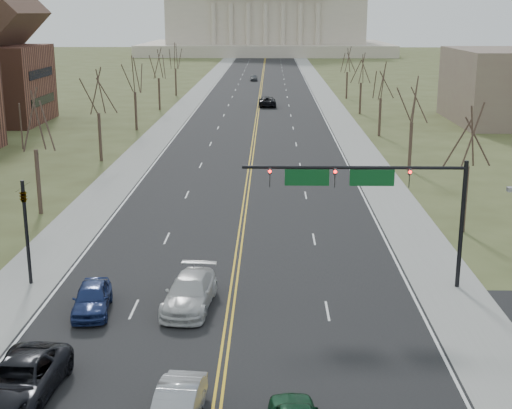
{
  "coord_description": "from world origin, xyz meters",
  "views": [
    {
      "loc": [
        2.04,
        -23.98,
        14.83
      ],
      "look_at": [
        1.12,
        19.86,
        3.0
      ],
      "focal_mm": 50.0,
      "sensor_mm": 36.0,
      "label": 1
    }
  ],
  "objects_px": {
    "signal_left": "(26,221)",
    "car_sb_inner_second": "(190,292)",
    "car_sb_inner_lead": "(177,407)",
    "car_sb_outer_lead": "(20,380)",
    "car_sb_outer_second": "(92,298)",
    "car_far_nb": "(267,101)",
    "car_far_sb": "(254,78)",
    "signal_mast": "(371,186)"
  },
  "relations": [
    {
      "from": "signal_left",
      "to": "car_sb_outer_second",
      "type": "xyz_separation_m",
      "value": [
        4.47,
        -3.88,
        -2.95
      ]
    },
    {
      "from": "car_sb_outer_second",
      "to": "car_far_sb",
      "type": "bearing_deg",
      "value": 80.59
    },
    {
      "from": "car_sb_inner_lead",
      "to": "car_sb_outer_second",
      "type": "bearing_deg",
      "value": 123.91
    },
    {
      "from": "car_sb_outer_second",
      "to": "car_sb_inner_second",
      "type": "bearing_deg",
      "value": 1.21
    },
    {
      "from": "car_sb_outer_lead",
      "to": "car_sb_inner_second",
      "type": "bearing_deg",
      "value": 61.56
    },
    {
      "from": "signal_left",
      "to": "car_sb_inner_second",
      "type": "height_order",
      "value": "signal_left"
    },
    {
      "from": "signal_mast",
      "to": "car_sb_inner_lead",
      "type": "height_order",
      "value": "signal_mast"
    },
    {
      "from": "car_sb_outer_lead",
      "to": "car_far_nb",
      "type": "height_order",
      "value": "car_far_nb"
    },
    {
      "from": "car_sb_inner_lead",
      "to": "car_sb_outer_second",
      "type": "distance_m",
      "value": 11.67
    },
    {
      "from": "signal_left",
      "to": "car_sb_inner_lead",
      "type": "height_order",
      "value": "signal_left"
    },
    {
      "from": "car_sb_outer_second",
      "to": "signal_mast",
      "type": "bearing_deg",
      "value": 7.91
    },
    {
      "from": "car_far_sb",
      "to": "signal_left",
      "type": "bearing_deg",
      "value": -97.04
    },
    {
      "from": "car_sb_outer_second",
      "to": "car_far_nb",
      "type": "xyz_separation_m",
      "value": [
        8.45,
        83.02,
        0.06
      ]
    },
    {
      "from": "car_sb_inner_lead",
      "to": "car_sb_outer_second",
      "type": "relative_size",
      "value": 1.01
    },
    {
      "from": "car_sb_inner_second",
      "to": "car_far_nb",
      "type": "relative_size",
      "value": 0.96
    },
    {
      "from": "car_sb_outer_second",
      "to": "signal_left",
      "type": "bearing_deg",
      "value": 131.89
    },
    {
      "from": "car_sb_inner_lead",
      "to": "car_far_sb",
      "type": "distance_m",
      "value": 138.51
    },
    {
      "from": "signal_left",
      "to": "car_sb_outer_second",
      "type": "relative_size",
      "value": 1.35
    },
    {
      "from": "car_far_nb",
      "to": "car_sb_outer_second",
      "type": "bearing_deg",
      "value": 81.84
    },
    {
      "from": "car_sb_inner_lead",
      "to": "signal_mast",
      "type": "bearing_deg",
      "value": 62.91
    },
    {
      "from": "signal_mast",
      "to": "car_sb_inner_second",
      "type": "distance_m",
      "value": 11.21
    },
    {
      "from": "car_sb_outer_lead",
      "to": "car_sb_inner_second",
      "type": "relative_size",
      "value": 1.03
    },
    {
      "from": "signal_mast",
      "to": "car_sb_inner_second",
      "type": "height_order",
      "value": "signal_mast"
    },
    {
      "from": "car_sb_outer_second",
      "to": "car_far_sb",
      "type": "xyz_separation_m",
      "value": [
        5.17,
        128.29,
        -0.08
      ]
    },
    {
      "from": "signal_left",
      "to": "car_sb_inner_second",
      "type": "xyz_separation_m",
      "value": [
        9.38,
        -3.17,
        -2.88
      ]
    },
    {
      "from": "car_far_sb",
      "to": "car_sb_inner_second",
      "type": "bearing_deg",
      "value": -92.73
    },
    {
      "from": "signal_left",
      "to": "car_far_sb",
      "type": "xyz_separation_m",
      "value": [
        9.64,
        124.41,
        -3.02
      ]
    },
    {
      "from": "signal_left",
      "to": "car_sb_inner_lead",
      "type": "distance_m",
      "value": 17.6
    },
    {
      "from": "signal_mast",
      "to": "car_sb_outer_lead",
      "type": "distance_m",
      "value": 20.26
    },
    {
      "from": "signal_left",
      "to": "car_sb_inner_second",
      "type": "distance_m",
      "value": 10.32
    },
    {
      "from": "car_sb_inner_lead",
      "to": "signal_left",
      "type": "bearing_deg",
      "value": 130.63
    },
    {
      "from": "signal_mast",
      "to": "car_far_nb",
      "type": "relative_size",
      "value": 2.05
    },
    {
      "from": "car_sb_inner_lead",
      "to": "car_sb_outer_lead",
      "type": "distance_m",
      "value": 6.64
    },
    {
      "from": "signal_mast",
      "to": "car_far_sb",
      "type": "relative_size",
      "value": 3.04
    },
    {
      "from": "car_sb_inner_second",
      "to": "car_sb_outer_second",
      "type": "distance_m",
      "value": 4.97
    },
    {
      "from": "car_far_sb",
      "to": "signal_mast",
      "type": "bearing_deg",
      "value": -88.33
    },
    {
      "from": "signal_left",
      "to": "car_sb_inner_lead",
      "type": "xyz_separation_m",
      "value": [
        10.11,
        -14.1,
        -2.97
      ]
    },
    {
      "from": "signal_mast",
      "to": "signal_left",
      "type": "height_order",
      "value": "signal_mast"
    },
    {
      "from": "car_sb_inner_second",
      "to": "car_far_sb",
      "type": "height_order",
      "value": "car_sb_inner_second"
    },
    {
      "from": "car_sb_inner_lead",
      "to": "car_sb_inner_second",
      "type": "xyz_separation_m",
      "value": [
        -0.73,
        10.93,
        0.08
      ]
    },
    {
      "from": "car_sb_inner_second",
      "to": "car_sb_outer_lead",
      "type": "bearing_deg",
      "value": -116.69
    },
    {
      "from": "signal_mast",
      "to": "car_far_sb",
      "type": "bearing_deg",
      "value": 94.28
    }
  ]
}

